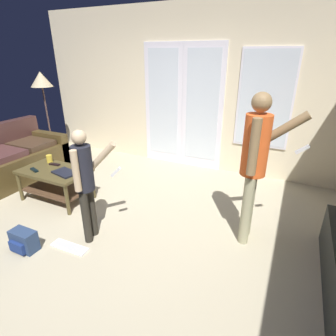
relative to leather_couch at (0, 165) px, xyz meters
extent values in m
cube|color=#B6AB8C|center=(2.28, -0.30, -0.32)|extent=(5.77, 4.80, 0.02)
cube|color=beige|center=(2.28, 2.07, 1.05)|extent=(5.77, 0.06, 2.72)
cube|color=white|center=(1.91, 2.03, 0.74)|extent=(0.74, 0.02, 2.17)
cube|color=silver|center=(1.91, 2.01, 0.79)|extent=(0.58, 0.01, 1.87)
cube|color=white|center=(2.65, 2.03, 0.74)|extent=(0.74, 0.02, 2.17)
cube|color=silver|center=(2.65, 2.01, 0.79)|extent=(0.58, 0.01, 1.87)
cube|color=white|center=(3.66, 2.03, 0.98)|extent=(0.83, 0.02, 1.51)
cube|color=silver|center=(3.66, 2.01, 0.98)|extent=(0.77, 0.01, 1.45)
cube|color=#4A3A1D|center=(0.04, 0.00, -0.08)|extent=(0.88, 2.04, 0.46)
cube|color=#4A3A1D|center=(0.04, 0.94, 0.00)|extent=(0.88, 0.16, 0.62)
cube|color=#4F2F2E|center=(0.07, 0.00, 0.19)|extent=(0.65, 0.53, 0.09)
cube|color=#453222|center=(0.07, 0.57, 0.19)|extent=(0.65, 0.53, 0.09)
cube|color=#4F4424|center=(1.21, -0.01, 0.13)|extent=(0.96, 0.57, 0.04)
cube|color=#4E3523|center=(1.21, -0.01, -0.15)|extent=(0.88, 0.49, 0.02)
cylinder|color=#4F4424|center=(0.77, -0.26, -0.10)|extent=(0.05, 0.05, 0.42)
cylinder|color=#4F4424|center=(1.66, -0.26, -0.10)|extent=(0.05, 0.05, 0.42)
cylinder|color=#4F4424|center=(0.77, 0.24, -0.10)|extent=(0.05, 0.05, 0.42)
cylinder|color=#4F4424|center=(1.66, 0.24, -0.10)|extent=(0.05, 0.05, 0.42)
cylinder|color=tan|center=(3.82, 0.15, 0.09)|extent=(0.11, 0.11, 0.80)
cylinder|color=tan|center=(3.82, 0.33, 0.09)|extent=(0.11, 0.11, 0.80)
cylinder|color=orange|center=(3.82, 0.24, 0.80)|extent=(0.26, 0.26, 0.62)
sphere|color=#98784E|center=(3.82, 0.24, 1.22)|extent=(0.19, 0.19, 0.19)
cylinder|color=#98784E|center=(3.83, 0.06, 0.83)|extent=(0.09, 0.09, 0.55)
cylinder|color=#98784E|center=(4.03, 0.42, 0.93)|extent=(0.49, 0.11, 0.42)
cube|color=white|center=(4.24, 0.43, 0.76)|extent=(0.13, 0.04, 0.11)
cylinder|color=#2A2720|center=(2.26, -0.58, 0.00)|extent=(0.09, 0.09, 0.62)
cylinder|color=#2A2720|center=(2.23, -0.45, 0.00)|extent=(0.09, 0.09, 0.62)
cylinder|color=#20212A|center=(2.24, -0.52, 0.55)|extent=(0.20, 0.20, 0.49)
sphere|color=#CFB089|center=(2.24, -0.52, 0.88)|extent=(0.15, 0.15, 0.15)
cylinder|color=#CFB089|center=(2.27, -0.65, 0.58)|extent=(0.07, 0.07, 0.43)
cylinder|color=#CFB089|center=(2.36, -0.35, 0.64)|extent=(0.36, 0.14, 0.36)
cube|color=white|center=(2.51, -0.32, 0.48)|extent=(0.12, 0.06, 0.12)
cylinder|color=#333723|center=(-0.30, 1.33, -0.30)|extent=(0.26, 0.26, 0.02)
cylinder|color=#513C38|center=(-0.30, 1.33, 0.39)|extent=(0.03, 0.03, 1.41)
cone|color=#C6B38A|center=(-0.30, 1.33, 1.19)|extent=(0.40, 0.40, 0.27)
cube|color=navy|center=(1.74, -0.98, -0.20)|extent=(0.28, 0.15, 0.23)
cube|color=navy|center=(1.74, -1.08, -0.22)|extent=(0.20, 0.04, 0.12)
cube|color=white|center=(2.14, -0.77, -0.30)|extent=(0.44, 0.14, 0.02)
cube|color=silver|center=(2.14, -0.77, -0.29)|extent=(0.40, 0.11, 0.00)
cube|color=black|center=(1.45, -0.04, 0.16)|extent=(0.38, 0.28, 0.02)
cylinder|color=gold|center=(0.94, 0.17, 0.20)|extent=(0.08, 0.08, 0.11)
cube|color=black|center=(0.99, -0.15, 0.16)|extent=(0.18, 0.10, 0.02)
cube|color=black|center=(1.09, 0.12, 0.16)|extent=(0.17, 0.06, 0.02)
camera|label=1|loc=(4.13, -2.45, 1.64)|focal=28.91mm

